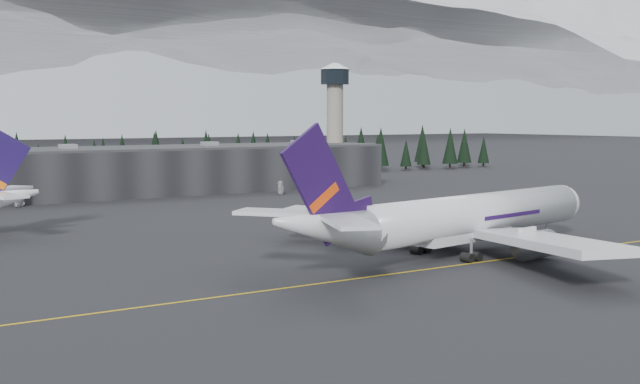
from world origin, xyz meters
TOP-DOWN VIEW (x-y plane):
  - ground at (0.00, 0.00)m, footprint 1400.00×1400.00m
  - taxiline at (0.00, -2.00)m, footprint 400.00×0.40m
  - terminal at (0.00, 125.00)m, footprint 160.00×30.00m
  - control_tower at (75.00, 128.00)m, footprint 10.00×10.00m
  - treeline at (0.00, 162.00)m, footprint 360.00×20.00m
  - jet_main at (12.88, 4.01)m, footprint 67.26×61.60m
  - gse_vehicle_a at (-26.34, 107.36)m, footprint 4.35×5.34m
  - gse_vehicle_b at (39.39, 100.63)m, footprint 4.02×2.39m

SIDE VIEW (x-z plane):
  - ground at x=0.00m, z-range 0.00..0.00m
  - taxiline at x=0.00m, z-range 0.00..0.02m
  - gse_vehicle_b at x=39.39m, z-range 0.00..1.28m
  - gse_vehicle_a at x=-26.34m, z-range 0.00..1.35m
  - jet_main at x=12.88m, z-range -4.34..15.56m
  - terminal at x=0.00m, z-range 0.00..12.60m
  - treeline at x=0.00m, z-range 0.00..15.00m
  - control_tower at x=75.00m, z-range 4.56..42.26m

